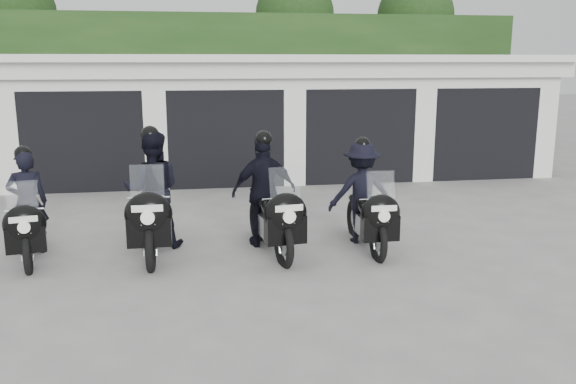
{
  "coord_description": "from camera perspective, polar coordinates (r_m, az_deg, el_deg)",
  "views": [
    {
      "loc": [
        -0.77,
        -8.18,
        2.84
      ],
      "look_at": [
        0.53,
        -0.02,
        1.05
      ],
      "focal_mm": 38.0,
      "sensor_mm": 36.0,
      "label": 1
    }
  ],
  "objects": [
    {
      "name": "ground",
      "position": [
        8.69,
        -3.47,
        -6.87
      ],
      "size": [
        80.0,
        80.0,
        0.0
      ],
      "primitive_type": "plane",
      "color": "#9E9E98",
      "rests_on": "ground"
    },
    {
      "name": "garage_block",
      "position": [
        16.31,
        -6.35,
        7.18
      ],
      "size": [
        16.4,
        6.8,
        2.96
      ],
      "color": "white",
      "rests_on": "ground"
    },
    {
      "name": "background_vegetation",
      "position": [
        21.13,
        -6.08,
        11.98
      ],
      "size": [
        20.0,
        3.9,
        5.8
      ],
      "color": "#183413",
      "rests_on": "ground"
    },
    {
      "name": "police_bike_a",
      "position": [
        9.58,
        -23.22,
        -1.91
      ],
      "size": [
        0.81,
        1.91,
        1.68
      ],
      "rotation": [
        0.0,
        0.0,
        0.2
      ],
      "color": "black",
      "rests_on": "ground"
    },
    {
      "name": "police_bike_b",
      "position": [
        9.36,
        -12.59,
        -0.55
      ],
      "size": [
        0.88,
        2.23,
        1.94
      ],
      "rotation": [
        0.0,
        0.0,
        0.0
      ],
      "color": "black",
      "rests_on": "ground"
    },
    {
      "name": "police_bike_c",
      "position": [
        9.24,
        -1.95,
        -0.62
      ],
      "size": [
        1.09,
        2.12,
        1.86
      ],
      "rotation": [
        0.0,
        0.0,
        0.16
      ],
      "color": "black",
      "rests_on": "ground"
    },
    {
      "name": "police_bike_d",
      "position": [
        9.53,
        7.12,
        -0.62
      ],
      "size": [
        1.04,
        1.99,
        1.73
      ],
      "rotation": [
        0.0,
        0.0,
        0.0
      ],
      "color": "black",
      "rests_on": "ground"
    }
  ]
}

